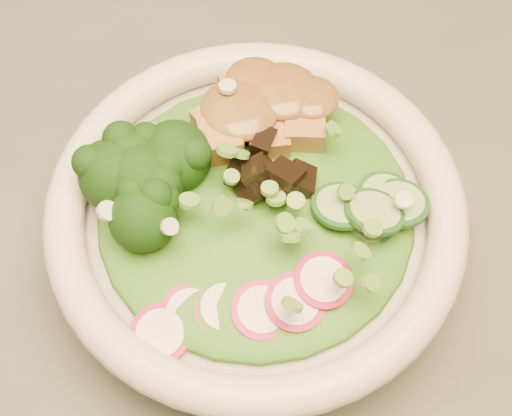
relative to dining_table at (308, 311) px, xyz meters
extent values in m
cube|color=#556251|center=(0.00, 0.00, 0.10)|extent=(1.20, 0.80, 0.03)
cylinder|color=silver|center=(-0.04, 0.01, 0.14)|extent=(0.22, 0.22, 0.05)
torus|color=silver|center=(-0.04, 0.01, 0.17)|extent=(0.25, 0.25, 0.02)
ellipsoid|color=#1B5F14|center=(-0.04, 0.01, 0.17)|extent=(0.19, 0.19, 0.02)
ellipsoid|color=brown|center=(-0.02, 0.07, 0.19)|extent=(0.07, 0.05, 0.01)
camera|label=1|loc=(-0.10, -0.19, 0.54)|focal=50.00mm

